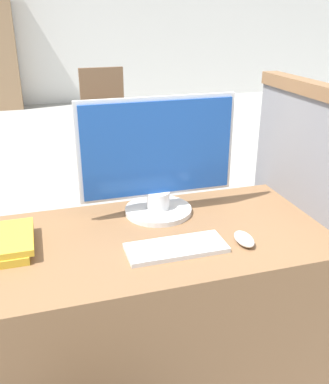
{
  "coord_description": "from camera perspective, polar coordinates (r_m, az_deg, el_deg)",
  "views": [
    {
      "loc": [
        -0.34,
        -0.96,
        1.46
      ],
      "look_at": [
        0.04,
        0.28,
        0.91
      ],
      "focal_mm": 40.0,
      "sensor_mm": 36.0,
      "label": 1
    }
  ],
  "objects": [
    {
      "name": "carrel_divider",
      "position": [
        1.85,
        17.68,
        -5.14
      ],
      "size": [
        0.07,
        0.73,
        1.22
      ],
      "color": "slate",
      "rests_on": "ground_plane"
    },
    {
      "name": "wall_back",
      "position": [
        7.59,
        -15.26,
        21.81
      ],
      "size": [
        12.0,
        0.06,
        2.8
      ],
      "color": "white",
      "rests_on": "ground_plane"
    },
    {
      "name": "keyboard",
      "position": [
        1.42,
        1.57,
        -7.45
      ],
      "size": [
        0.33,
        0.13,
        0.02
      ],
      "color": "silver",
      "rests_on": "desk"
    },
    {
      "name": "book_stack",
      "position": [
        1.5,
        -20.77,
        -6.44
      ],
      "size": [
        0.19,
        0.24,
        0.05
      ],
      "color": "gold",
      "rests_on": "desk"
    },
    {
      "name": "monitor",
      "position": [
        1.59,
        -0.89,
        4.3
      ],
      "size": [
        0.59,
        0.26,
        0.45
      ],
      "color": "silver",
      "rests_on": "desk"
    },
    {
      "name": "mouse",
      "position": [
        1.47,
        10.57,
        -6.18
      ],
      "size": [
        0.06,
        0.1,
        0.03
      ],
      "color": "white",
      "rests_on": "desk"
    },
    {
      "name": "desk",
      "position": [
        1.71,
        -1.52,
        -16.61
      ],
      "size": [
        1.24,
        0.63,
        0.73
      ],
      "color": "brown",
      "rests_on": "ground_plane"
    },
    {
      "name": "far_chair",
      "position": [
        4.39,
        -7.96,
        10.31
      ],
      "size": [
        0.44,
        0.44,
        0.95
      ],
      "rotation": [
        0.0,
        0.0,
        0.35
      ],
      "color": "brown",
      "rests_on": "ground_plane"
    }
  ]
}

